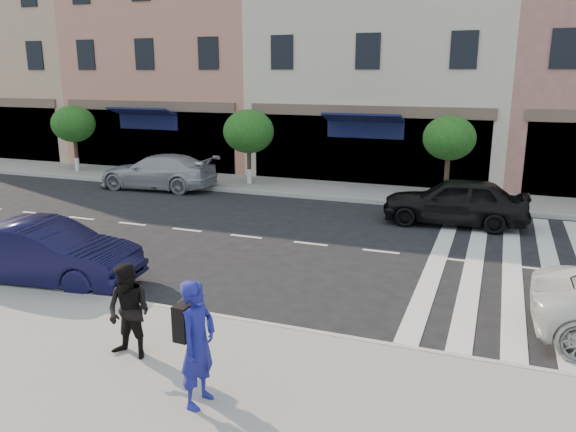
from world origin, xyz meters
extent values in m
plane|color=black|center=(0.00, 0.00, 0.00)|extent=(120.00, 120.00, 0.00)
cube|color=gray|center=(0.00, -3.75, 0.07)|extent=(60.00, 4.50, 0.15)
cube|color=gray|center=(0.00, 11.00, 0.07)|extent=(60.00, 3.00, 0.15)
cube|color=tan|center=(-22.00, 17.00, 6.00)|extent=(12.00, 9.00, 12.00)
cube|color=tan|center=(-11.00, 17.00, 7.00)|extent=(10.00, 9.00, 14.00)
cube|color=beige|center=(-0.50, 17.00, 5.50)|extent=(11.00, 9.00, 11.00)
cylinder|color=#473323|center=(-14.00, 10.80, 0.98)|extent=(0.18, 0.18, 1.65)
cylinder|color=silver|center=(-14.00, 10.80, 0.45)|extent=(0.20, 0.20, 0.60)
ellipsoid|color=#154C16|center=(-14.00, 10.80, 2.35)|extent=(2.00, 2.00, 1.70)
cylinder|color=#473323|center=(-5.00, 10.80, 0.95)|extent=(0.18, 0.18, 1.60)
cylinder|color=silver|center=(-5.00, 10.80, 0.45)|extent=(0.20, 0.20, 0.60)
ellipsoid|color=#154C16|center=(-5.00, 10.80, 2.32)|extent=(2.10, 2.10, 1.79)
cylinder|color=#473323|center=(3.00, 10.80, 1.00)|extent=(0.18, 0.18, 1.71)
cylinder|color=silver|center=(3.00, 10.80, 0.45)|extent=(0.20, 0.20, 0.60)
ellipsoid|color=#154C16|center=(3.00, 10.80, 2.38)|extent=(1.90, 1.90, 1.62)
imported|color=navy|center=(1.11, -4.21, 1.07)|extent=(0.48, 0.69, 1.84)
imported|color=black|center=(-0.61, -3.43, 0.94)|extent=(0.79, 0.63, 1.59)
imported|color=black|center=(-4.71, -1.00, 0.72)|extent=(4.54, 2.09, 1.44)
imported|color=#A5A5AA|center=(-8.36, 9.10, 0.71)|extent=(5.01, 2.29, 1.42)
imported|color=black|center=(3.58, 7.60, 0.76)|extent=(4.51, 1.95, 1.51)
camera|label=1|loc=(4.77, -10.35, 4.69)|focal=35.00mm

